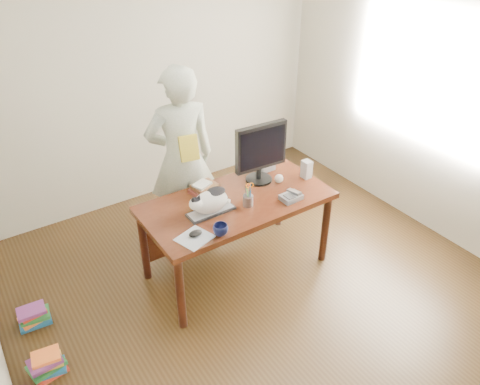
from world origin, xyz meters
name	(u,v)px	position (x,y,z in m)	size (l,w,h in m)	color
room	(285,167)	(0.00, 0.00, 1.35)	(4.50, 4.50, 4.50)	black
desk	(232,210)	(0.00, 0.68, 0.60)	(1.60, 0.80, 0.75)	black
keyboard	(211,211)	(-0.28, 0.56, 0.76)	(0.40, 0.15, 0.02)	black
cat	(209,201)	(-0.29, 0.56, 0.87)	(0.39, 0.20, 0.22)	white
monitor	(261,150)	(0.34, 0.74, 1.06)	(0.49, 0.25, 0.55)	black
pen_cup	(248,199)	(0.03, 0.48, 0.81)	(0.10, 0.10, 0.22)	#98989D
mousepad	(195,238)	(-0.55, 0.34, 0.75)	(0.29, 0.28, 0.01)	silver
mouse	(195,233)	(-0.53, 0.36, 0.77)	(0.12, 0.10, 0.04)	black
coffee_mug	(221,230)	(-0.36, 0.27, 0.80)	(0.11, 0.11, 0.09)	#0D1235
phone	(291,196)	(0.39, 0.35, 0.78)	(0.18, 0.15, 0.08)	slate
speaker	(307,169)	(0.73, 0.57, 0.83)	(0.08, 0.09, 0.17)	#99999B
baseball	(279,179)	(0.47, 0.63, 0.79)	(0.08, 0.08, 0.08)	silver
book_stack	(204,188)	(-0.16, 0.87, 0.79)	(0.26, 0.22, 0.09)	#471912
calculator	(263,165)	(0.51, 0.92, 0.78)	(0.15, 0.20, 0.06)	slate
person	(181,158)	(-0.14, 1.31, 0.88)	(0.64, 0.42, 1.75)	white
held_book	(189,148)	(-0.14, 1.14, 1.05)	(0.18, 0.13, 0.23)	gold
book_pile_a	(47,365)	(-1.75, 0.40, 0.09)	(0.27, 0.22, 0.18)	red
book_pile_b	(34,316)	(-1.72, 0.95, 0.07)	(0.26, 0.20, 0.15)	#195A97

